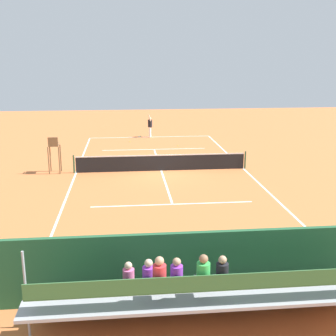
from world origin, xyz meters
TOP-DOWN VIEW (x-y plane):
  - ground_plane at (0.00, 0.00)m, footprint 60.00×60.00m
  - court_line_markings at (0.00, -0.04)m, footprint 10.10×22.20m
  - tennis_net at (0.00, 0.00)m, footprint 10.30×0.10m
  - backdrop_wall at (0.00, 14.00)m, footprint 18.00×0.16m
  - bleacher_stand at (0.11, 15.37)m, footprint 9.06×2.40m
  - umpire_chair at (6.20, -0.13)m, footprint 0.67×0.67m
  - courtside_bench at (-2.05, 13.27)m, footprint 1.80×0.40m
  - equipment_bag at (-0.45, 13.40)m, footprint 0.90×0.36m
  - tennis_player at (-0.01, -10.98)m, footprint 0.43×0.55m
  - tennis_racket at (0.87, -11.20)m, footprint 0.39×0.59m
  - tennis_ball_near at (-1.87, -7.05)m, footprint 0.07×0.07m
  - tennis_ball_far at (1.72, -9.01)m, footprint 0.07×0.07m

SIDE VIEW (x-z plane):
  - ground_plane at x=0.00m, z-range 0.00..0.00m
  - court_line_markings at x=0.00m, z-range 0.00..0.01m
  - tennis_racket at x=0.87m, z-range 0.00..0.03m
  - tennis_ball_near at x=-1.87m, z-range 0.00..0.07m
  - tennis_ball_far at x=1.72m, z-range 0.00..0.07m
  - equipment_bag at x=-0.45m, z-range 0.00..0.36m
  - tennis_net at x=0.00m, z-range -0.03..1.04m
  - courtside_bench at x=-2.05m, z-range 0.09..1.02m
  - bleacher_stand at x=0.11m, z-range -0.30..2.18m
  - backdrop_wall at x=0.00m, z-range 0.00..2.00m
  - tennis_player at x=-0.01m, z-range 0.05..1.98m
  - umpire_chair at x=6.20m, z-range 0.24..2.38m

